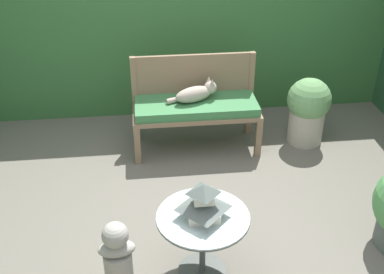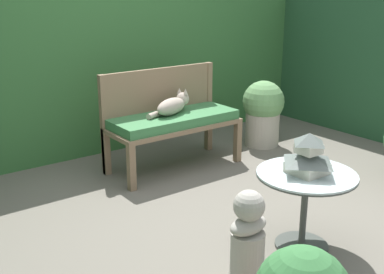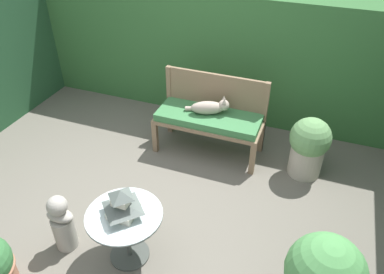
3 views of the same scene
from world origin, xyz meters
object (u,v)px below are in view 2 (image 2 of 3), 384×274
(garden_bench, at_px, (174,123))
(potted_plant_path_edge, at_px, (263,111))
(patio_table, at_px, (305,189))
(pagoda_birdhouse, at_px, (308,156))
(garden_bust, at_px, (248,240))
(cat, at_px, (173,105))

(garden_bench, height_order, potted_plant_path_edge, potted_plant_path_edge)
(patio_table, distance_m, pagoda_birdhouse, 0.23)
(garden_bench, height_order, pagoda_birdhouse, pagoda_birdhouse)
(pagoda_birdhouse, bearing_deg, garden_bust, -170.57)
(patio_table, distance_m, garden_bust, 0.62)
(garden_bust, relative_size, potted_plant_path_edge, 0.84)
(pagoda_birdhouse, bearing_deg, potted_plant_path_edge, 52.51)
(cat, bearing_deg, potted_plant_path_edge, -22.12)
(garden_bench, height_order, garden_bust, garden_bust)
(patio_table, bearing_deg, potted_plant_path_edge, 52.51)
(patio_table, xyz_separation_m, pagoda_birdhouse, (-0.00, -0.00, 0.23))
(pagoda_birdhouse, bearing_deg, cat, 84.74)
(patio_table, bearing_deg, garden_bench, 84.76)
(cat, distance_m, pagoda_birdhouse, 1.76)
(potted_plant_path_edge, bearing_deg, cat, 178.46)
(pagoda_birdhouse, relative_size, garden_bust, 0.48)
(potted_plant_path_edge, bearing_deg, patio_table, -127.49)
(pagoda_birdhouse, relative_size, potted_plant_path_edge, 0.41)
(garden_bench, xyz_separation_m, cat, (0.00, 0.02, 0.17))
(garden_bench, bearing_deg, cat, 83.18)
(garden_bench, height_order, patio_table, patio_table)
(cat, relative_size, pagoda_birdhouse, 1.79)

